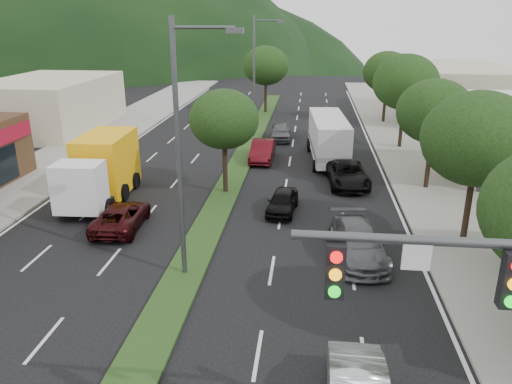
# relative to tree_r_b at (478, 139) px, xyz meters

# --- Properties ---
(sidewalk_right) EXTENTS (5.00, 90.00, 0.15)m
(sidewalk_right) POSITION_rel_tree_r_b_xyz_m (0.50, 13.00, -4.96)
(sidewalk_right) COLOR gray
(sidewalk_right) RESTS_ON ground
(sidewalk_left) EXTENTS (6.00, 90.00, 0.15)m
(sidewalk_left) POSITION_rel_tree_r_b_xyz_m (-25.00, 13.00, -4.96)
(sidewalk_left) COLOR gray
(sidewalk_left) RESTS_ON ground
(median) EXTENTS (1.60, 56.00, 0.12)m
(median) POSITION_rel_tree_r_b_xyz_m (-12.00, 16.00, -4.98)
(median) COLOR #213B15
(median) RESTS_ON ground
(bldg_left_far) EXTENTS (9.00, 14.00, 4.60)m
(bldg_left_far) POSITION_rel_tree_r_b_xyz_m (-31.00, 22.00, -2.74)
(bldg_left_far) COLOR beige
(bldg_left_far) RESTS_ON ground
(bldg_right_far) EXTENTS (10.00, 16.00, 5.20)m
(bldg_right_far) POSITION_rel_tree_r_b_xyz_m (7.50, 32.00, -2.44)
(bldg_right_far) COLOR beige
(bldg_right_far) RESTS_ON ground
(tree_r_b) EXTENTS (4.80, 4.80, 6.94)m
(tree_r_b) POSITION_rel_tree_r_b_xyz_m (0.00, 0.00, 0.00)
(tree_r_b) COLOR black
(tree_r_b) RESTS_ON sidewalk_right
(tree_r_c) EXTENTS (4.40, 4.40, 6.48)m
(tree_r_c) POSITION_rel_tree_r_b_xyz_m (0.00, 8.00, -0.29)
(tree_r_c) COLOR black
(tree_r_c) RESTS_ON sidewalk_right
(tree_r_d) EXTENTS (5.00, 5.00, 7.17)m
(tree_r_d) POSITION_rel_tree_r_b_xyz_m (0.00, 18.00, 0.14)
(tree_r_d) COLOR black
(tree_r_d) RESTS_ON sidewalk_right
(tree_r_e) EXTENTS (4.60, 4.60, 6.71)m
(tree_r_e) POSITION_rel_tree_r_b_xyz_m (0.00, 28.00, -0.14)
(tree_r_e) COLOR black
(tree_r_e) RESTS_ON sidewalk_right
(tree_med_near) EXTENTS (4.00, 4.00, 6.02)m
(tree_med_near) POSITION_rel_tree_r_b_xyz_m (-12.00, 6.00, -0.61)
(tree_med_near) COLOR black
(tree_med_near) RESTS_ON median
(tree_med_far) EXTENTS (4.80, 4.80, 6.94)m
(tree_med_far) POSITION_rel_tree_r_b_xyz_m (-12.00, 32.00, -0.03)
(tree_med_far) COLOR black
(tree_med_far) RESTS_ON median
(streetlight_near) EXTENTS (2.60, 0.25, 10.00)m
(streetlight_near) POSITION_rel_tree_r_b_xyz_m (-11.79, -4.00, 0.55)
(streetlight_near) COLOR #47494C
(streetlight_near) RESTS_ON ground
(streetlight_mid) EXTENTS (2.60, 0.25, 10.00)m
(streetlight_mid) POSITION_rel_tree_r_b_xyz_m (-11.79, 21.00, 0.55)
(streetlight_mid) COLOR #47494C
(streetlight_mid) RESTS_ON ground
(suv_maroon) EXTENTS (2.31, 4.61, 1.25)m
(suv_maroon) POSITION_rel_tree_r_b_xyz_m (-16.25, 0.28, -4.41)
(suv_maroon) COLOR #330B0D
(suv_maroon) RESTS_ON ground
(car_queue_a) EXTENTS (1.78, 3.66, 1.20)m
(car_queue_a) POSITION_rel_tree_r_b_xyz_m (-8.46, 3.29, -4.44)
(car_queue_a) COLOR black
(car_queue_a) RESTS_ON ground
(car_queue_b) EXTENTS (2.61, 5.24, 1.46)m
(car_queue_b) POSITION_rel_tree_r_b_xyz_m (-4.89, -1.71, -4.31)
(car_queue_b) COLOR #505056
(car_queue_b) RESTS_ON ground
(car_queue_c) EXTENTS (1.63, 4.49, 1.47)m
(car_queue_c) POSITION_rel_tree_r_b_xyz_m (-10.50, 13.29, -4.30)
(car_queue_c) COLOR #4A0C12
(car_queue_c) RESTS_ON ground
(car_queue_d) EXTENTS (2.78, 5.27, 1.41)m
(car_queue_d) POSITION_rel_tree_r_b_xyz_m (-4.71, 8.29, -4.33)
(car_queue_d) COLOR black
(car_queue_d) RESTS_ON ground
(car_queue_e) EXTENTS (1.97, 4.22, 1.40)m
(car_queue_e) POSITION_rel_tree_r_b_xyz_m (-9.64, 19.86, -4.34)
(car_queue_e) COLOR #55555B
(car_queue_e) RESTS_ON ground
(box_truck) EXTENTS (3.08, 7.32, 3.55)m
(box_truck) POSITION_rel_tree_r_b_xyz_m (-18.81, 4.36, -3.36)
(box_truck) COLOR white
(box_truck) RESTS_ON ground
(motorhome) EXTENTS (3.12, 8.35, 3.14)m
(motorhome) POSITION_rel_tree_r_b_xyz_m (-5.79, 13.92, -3.36)
(motorhome) COLOR silver
(motorhome) RESTS_ON ground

